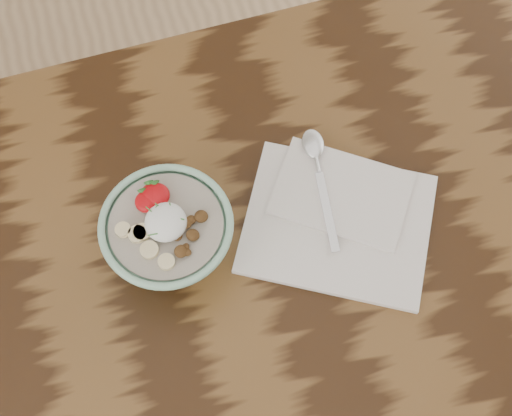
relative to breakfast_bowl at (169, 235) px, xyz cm
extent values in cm
cube|color=black|center=(-4.38, -8.67, -8.08)|extent=(160.00, 90.00, 4.00)
cylinder|color=#4C2D19|center=(67.62, 28.33, -45.58)|extent=(7.00, 7.00, 71.00)
cylinder|color=#93C6A8|center=(0.01, -0.04, -5.53)|extent=(7.80, 7.80, 1.11)
torus|color=#93C6A8|center=(0.01, -0.04, 3.58)|extent=(17.74, 17.74, 1.02)
cylinder|color=#B5A796|center=(0.01, -0.04, 3.02)|extent=(15.05, 15.05, 0.93)
ellipsoid|color=white|center=(0.10, -0.11, 4.55)|extent=(5.52, 5.52, 3.04)
ellipsoid|color=#B6080D|center=(-0.66, 4.31, 4.32)|extent=(3.04, 3.35, 1.67)
cone|color=#286623|center=(-0.66, 5.68, 4.62)|extent=(1.40, 1.03, 1.52)
ellipsoid|color=#B6080D|center=(-1.73, 3.59, 4.26)|extent=(2.81, 3.09, 1.55)
cone|color=#286623|center=(-1.73, 4.86, 4.56)|extent=(1.40, 1.03, 1.52)
ellipsoid|color=#B6080D|center=(0.06, 4.05, 4.34)|extent=(3.12, 3.43, 1.72)
cone|color=#286623|center=(0.06, 5.45, 4.64)|extent=(1.40, 1.03, 1.52)
cylinder|color=beige|center=(-5.44, 0.75, 3.89)|extent=(2.10, 2.10, 0.70)
cylinder|color=beige|center=(-3.80, -0.35, 3.89)|extent=(2.40, 2.40, 0.70)
cylinder|color=beige|center=(-3.14, -0.29, 3.89)|extent=(2.35, 2.35, 0.70)
cylinder|color=beige|center=(-1.13, -5.12, 3.89)|extent=(2.18, 2.18, 0.70)
cylinder|color=beige|center=(-2.84, -2.94, 3.89)|extent=(2.40, 2.40, 0.70)
ellipsoid|color=brown|center=(1.54, -4.59, 4.03)|extent=(1.91, 1.84, 0.80)
ellipsoid|color=brown|center=(1.68, -3.98, 3.92)|extent=(1.47, 1.57, 0.67)
ellipsoid|color=brown|center=(0.72, -1.82, 3.95)|extent=(1.88, 1.92, 0.80)
ellipsoid|color=brown|center=(3.34, -0.47, 3.95)|extent=(1.84, 1.84, 0.78)
ellipsoid|color=brown|center=(2.48, -0.75, 4.12)|extent=(1.85, 1.91, 0.97)
ellipsoid|color=brown|center=(0.98, -4.37, 4.10)|extent=(1.80, 1.79, 1.33)
ellipsoid|color=brown|center=(1.10, -2.09, 3.99)|extent=(1.13, 1.48, 1.11)
ellipsoid|color=brown|center=(1.05, -2.08, 3.98)|extent=(1.82, 1.89, 0.90)
ellipsoid|color=brown|center=(2.99, -2.66, 4.12)|extent=(2.44, 2.41, 1.42)
ellipsoid|color=brown|center=(1.31, -1.50, 4.02)|extent=(1.88, 1.96, 0.83)
ellipsoid|color=brown|center=(4.71, -0.45, 4.11)|extent=(2.54, 2.54, 1.11)
cylinder|color=#3F8136|center=(-0.74, 1.64, 5.49)|extent=(1.03, 1.07, 0.23)
cylinder|color=#3F8136|center=(1.23, 1.17, 5.49)|extent=(0.21, 1.58, 0.23)
cylinder|color=#3F8136|center=(-0.75, -1.44, 5.49)|extent=(1.14, 0.50, 0.22)
cylinder|color=#3F8136|center=(-1.42, 1.68, 5.49)|extent=(0.92, 1.36, 0.23)
cylinder|color=#3F8136|center=(-1.85, -1.68, 5.49)|extent=(1.30, 0.31, 0.22)
cylinder|color=#3F8136|center=(1.82, -0.42, 5.49)|extent=(1.40, 1.09, 0.24)
cylinder|color=#3F8136|center=(1.04, 1.11, 5.49)|extent=(0.94, 0.63, 0.21)
cylinder|color=#3F8136|center=(-0.65, -1.25, 5.49)|extent=(0.62, 1.02, 0.22)
cylinder|color=#3F8136|center=(0.55, 0.81, 5.49)|extent=(1.36, 0.72, 0.23)
cylinder|color=#3F8136|center=(-0.34, -0.90, 5.49)|extent=(1.05, 0.47, 0.22)
cylinder|color=#3F8136|center=(-0.15, 1.80, 5.49)|extent=(0.94, 1.40, 0.23)
cube|color=white|center=(23.62, -3.06, -5.58)|extent=(33.23, 31.38, 1.01)
cube|color=white|center=(25.63, 0.97, -4.77)|extent=(23.17, 21.82, 0.60)
cube|color=silver|center=(22.54, -1.31, -4.28)|extent=(2.94, 12.56, 0.38)
cylinder|color=silver|center=(23.64, 6.51, -4.09)|extent=(1.21, 3.34, 0.76)
ellipsoid|color=silver|center=(24.08, 9.61, -3.95)|extent=(4.00, 5.41, 1.04)
camera|label=1|loc=(0.92, -37.38, 89.00)|focal=50.00mm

